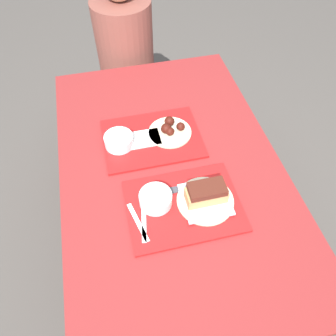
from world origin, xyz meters
TOP-DOWN VIEW (x-y plane):
  - ground_plane at (0.00, 0.00)m, footprint 12.00×12.00m
  - picnic_table at (0.00, 0.00)m, footprint 0.91×1.45m
  - picnic_bench_far at (0.00, 0.95)m, footprint 0.86×0.28m
  - tray_near at (0.00, -0.20)m, footprint 0.43×0.32m
  - tray_far at (-0.05, 0.17)m, footprint 0.43×0.32m
  - bowl_coleslaw_near at (-0.10, -0.17)m, footprint 0.12×0.12m
  - brisket_sandwich_plate at (0.08, -0.20)m, footprint 0.22×0.22m
  - plastic_fork_near at (-0.18, -0.23)m, footprint 0.06×0.17m
  - plastic_knife_near at (-0.16, -0.23)m, footprint 0.04×0.17m
  - condiment_packet at (-0.02, -0.13)m, footprint 0.04×0.03m
  - bowl_coleslaw_far at (-0.19, 0.16)m, footprint 0.12×0.12m
  - wings_plate_far at (0.04, 0.18)m, footprint 0.19×0.19m
  - napkin_far at (-0.08, 0.16)m, footprint 0.14×0.10m
  - person_seated_across at (-0.05, 0.95)m, footprint 0.33×0.33m

SIDE VIEW (x-z plane):
  - ground_plane at x=0.00m, z-range 0.00..0.00m
  - picnic_bench_far at x=0.00m, z-range 0.16..0.64m
  - picnic_table at x=0.00m, z-range 0.27..1.02m
  - tray_near at x=0.00m, z-range 0.74..0.75m
  - tray_far at x=-0.05m, z-range 0.74..0.75m
  - plastic_fork_near at x=-0.18m, z-range 0.75..0.76m
  - plastic_knife_near at x=-0.16m, z-range 0.75..0.76m
  - condiment_packet at x=-0.02m, z-range 0.75..0.76m
  - napkin_far at x=-0.08m, z-range 0.75..0.76m
  - person_seated_across at x=-0.05m, z-range 0.42..1.11m
  - wings_plate_far at x=0.04m, z-range 0.74..0.80m
  - bowl_coleslaw_near at x=-0.10m, z-range 0.76..0.81m
  - bowl_coleslaw_far at x=-0.19m, z-range 0.76..0.81m
  - brisket_sandwich_plate at x=0.08m, z-range 0.74..0.84m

